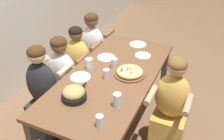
{
  "coord_description": "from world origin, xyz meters",
  "views": [
    {
      "loc": [
        -2.05,
        -0.93,
        2.22
      ],
      "look_at": [
        0.0,
        0.0,
        0.84
      ],
      "focal_mm": 40.0,
      "sensor_mm": 36.0,
      "label": 1
    }
  ],
  "objects_px": {
    "empty_plate_b": "(80,77)",
    "drinking_glass_a": "(106,74)",
    "drinking_glass_d": "(89,65)",
    "drinking_glass_c": "(114,64)",
    "empty_plate_c": "(106,58)",
    "diner_far_right": "(93,54)",
    "diner_far_center": "(63,82)",
    "empty_plate_d": "(138,44)",
    "diner_far_midleft": "(44,97)",
    "drinking_glass_b": "(117,101)",
    "empty_plate_a": "(143,56)",
    "diner_far_midright": "(79,69)",
    "drinking_glass_e": "(100,121)",
    "skillet_bowl": "(74,94)",
    "diner_near_center": "(170,110)",
    "pizza_board_main": "(130,72)"
  },
  "relations": [
    {
      "from": "drinking_glass_a",
      "to": "diner_near_center",
      "type": "height_order",
      "value": "diner_near_center"
    },
    {
      "from": "empty_plate_d",
      "to": "diner_far_midleft",
      "type": "height_order",
      "value": "diner_far_midleft"
    },
    {
      "from": "empty_plate_c",
      "to": "drinking_glass_a",
      "type": "xyz_separation_m",
      "value": [
        -0.4,
        -0.19,
        0.05
      ]
    },
    {
      "from": "diner_near_center",
      "to": "empty_plate_d",
      "type": "bearing_deg",
      "value": -50.62
    },
    {
      "from": "diner_far_midright",
      "to": "pizza_board_main",
      "type": "bearing_deg",
      "value": -20.44
    },
    {
      "from": "empty_plate_b",
      "to": "drinking_glass_a",
      "type": "relative_size",
      "value": 2.03
    },
    {
      "from": "drinking_glass_d",
      "to": "empty_plate_c",
      "type": "bearing_deg",
      "value": -11.23
    },
    {
      "from": "drinking_glass_e",
      "to": "drinking_glass_d",
      "type": "bearing_deg",
      "value": 33.97
    },
    {
      "from": "diner_far_midright",
      "to": "diner_far_midleft",
      "type": "height_order",
      "value": "diner_far_midleft"
    },
    {
      "from": "diner_near_center",
      "to": "diner_far_midleft",
      "type": "relative_size",
      "value": 0.98
    },
    {
      "from": "pizza_board_main",
      "to": "empty_plate_a",
      "type": "relative_size",
      "value": 1.71
    },
    {
      "from": "drinking_glass_e",
      "to": "skillet_bowl",
      "type": "bearing_deg",
      "value": 59.1
    },
    {
      "from": "skillet_bowl",
      "to": "diner_far_center",
      "type": "bearing_deg",
      "value": 43.71
    },
    {
      "from": "drinking_glass_b",
      "to": "drinking_glass_c",
      "type": "height_order",
      "value": "drinking_glass_b"
    },
    {
      "from": "empty_plate_d",
      "to": "drinking_glass_c",
      "type": "bearing_deg",
      "value": 175.81
    },
    {
      "from": "diner_far_midleft",
      "to": "diner_far_center",
      "type": "bearing_deg",
      "value": 90.0
    },
    {
      "from": "pizza_board_main",
      "to": "skillet_bowl",
      "type": "bearing_deg",
      "value": 151.78
    },
    {
      "from": "diner_far_midleft",
      "to": "empty_plate_d",
      "type": "bearing_deg",
      "value": 59.54
    },
    {
      "from": "empty_plate_d",
      "to": "drinking_glass_b",
      "type": "xyz_separation_m",
      "value": [
        -1.26,
        -0.25,
        0.05
      ]
    },
    {
      "from": "drinking_glass_b",
      "to": "diner_far_midleft",
      "type": "xyz_separation_m",
      "value": [
        0.11,
        0.92,
        -0.33
      ]
    },
    {
      "from": "drinking_glass_d",
      "to": "empty_plate_b",
      "type": "bearing_deg",
      "value": 179.85
    },
    {
      "from": "empty_plate_b",
      "to": "diner_near_center",
      "type": "distance_m",
      "value": 1.0
    },
    {
      "from": "empty_plate_d",
      "to": "diner_far_right",
      "type": "distance_m",
      "value": 0.73
    },
    {
      "from": "diner_far_right",
      "to": "diner_far_midleft",
      "type": "relative_size",
      "value": 0.99
    },
    {
      "from": "drinking_glass_d",
      "to": "drinking_glass_c",
      "type": "bearing_deg",
      "value": -59.56
    },
    {
      "from": "empty_plate_b",
      "to": "empty_plate_c",
      "type": "height_order",
      "value": "same"
    },
    {
      "from": "empty_plate_d",
      "to": "diner_far_midleft",
      "type": "relative_size",
      "value": 0.19
    },
    {
      "from": "diner_far_right",
      "to": "diner_far_center",
      "type": "xyz_separation_m",
      "value": [
        -0.77,
        0.0,
        -0.02
      ]
    },
    {
      "from": "empty_plate_c",
      "to": "drinking_glass_d",
      "type": "distance_m",
      "value": 0.31
    },
    {
      "from": "pizza_board_main",
      "to": "empty_plate_a",
      "type": "distance_m",
      "value": 0.46
    },
    {
      "from": "empty_plate_a",
      "to": "drinking_glass_a",
      "type": "distance_m",
      "value": 0.65
    },
    {
      "from": "skillet_bowl",
      "to": "drinking_glass_b",
      "type": "relative_size",
      "value": 2.49
    },
    {
      "from": "empty_plate_d",
      "to": "diner_far_midleft",
      "type": "bearing_deg",
      "value": 149.54
    },
    {
      "from": "diner_far_midright",
      "to": "diner_far_midleft",
      "type": "distance_m",
      "value": 0.73
    },
    {
      "from": "drinking_glass_a",
      "to": "diner_far_midright",
      "type": "bearing_deg",
      "value": 53.66
    },
    {
      "from": "drinking_glass_c",
      "to": "diner_far_midleft",
      "type": "height_order",
      "value": "diner_far_midleft"
    },
    {
      "from": "diner_far_right",
      "to": "skillet_bowl",
      "type": "bearing_deg",
      "value": -68.39
    },
    {
      "from": "drinking_glass_b",
      "to": "drinking_glass_d",
      "type": "relative_size",
      "value": 1.07
    },
    {
      "from": "empty_plate_a",
      "to": "empty_plate_b",
      "type": "distance_m",
      "value": 0.85
    },
    {
      "from": "drinking_glass_e",
      "to": "diner_near_center",
      "type": "relative_size",
      "value": 0.1
    },
    {
      "from": "diner_far_right",
      "to": "diner_far_midleft",
      "type": "distance_m",
      "value": 1.14
    },
    {
      "from": "empty_plate_a",
      "to": "drinking_glass_d",
      "type": "relative_size",
      "value": 1.51
    },
    {
      "from": "empty_plate_b",
      "to": "drinking_glass_d",
      "type": "distance_m",
      "value": 0.2
    },
    {
      "from": "empty_plate_c",
      "to": "empty_plate_a",
      "type": "bearing_deg",
      "value": -59.15
    },
    {
      "from": "empty_plate_a",
      "to": "diner_far_midleft",
      "type": "distance_m",
      "value": 1.24
    },
    {
      "from": "drinking_glass_d",
      "to": "diner_far_midleft",
      "type": "xyz_separation_m",
      "value": [
        -0.35,
        0.39,
        -0.32
      ]
    },
    {
      "from": "empty_plate_b",
      "to": "drinking_glass_e",
      "type": "distance_m",
      "value": 0.75
    },
    {
      "from": "drinking_glass_e",
      "to": "diner_far_midleft",
      "type": "height_order",
      "value": "diner_far_midleft"
    },
    {
      "from": "empty_plate_a",
      "to": "empty_plate_d",
      "type": "height_order",
      "value": "same"
    },
    {
      "from": "pizza_board_main",
      "to": "diner_near_center",
      "type": "xyz_separation_m",
      "value": [
        -0.06,
        -0.48,
        -0.31
      ]
    }
  ]
}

